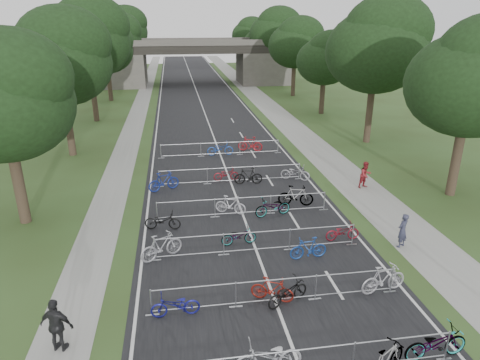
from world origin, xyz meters
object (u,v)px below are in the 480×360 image
object	(u,v)px
overpass_bridge	(193,62)
pedestrian_a	(403,231)
pedestrian_b	(365,175)
pedestrian_c	(57,326)

from	to	relation	value
overpass_bridge	pedestrian_a	xyz separation A→B (m)	(6.80, -54.51, -2.69)
pedestrian_b	pedestrian_c	bearing A→B (deg)	-160.55
pedestrian_a	pedestrian_b	bearing A→B (deg)	-130.93
pedestrian_a	pedestrian_c	distance (m)	14.99
pedestrian_b	overpass_bridge	bearing A→B (deg)	82.27
pedestrian_b	pedestrian_c	distance (m)	19.78
overpass_bridge	pedestrian_a	bearing A→B (deg)	-82.89
pedestrian_a	pedestrian_c	size ratio (longest dim) A/B	0.89
pedestrian_a	pedestrian_b	size ratio (longest dim) A/B	0.98
pedestrian_a	pedestrian_b	distance (m)	7.53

